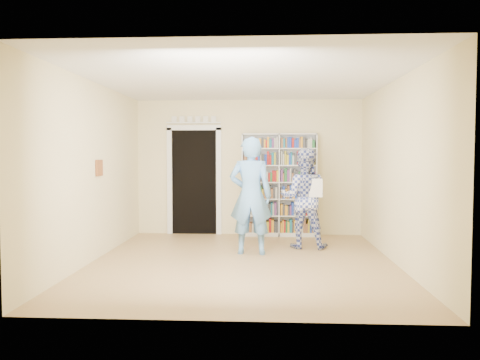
# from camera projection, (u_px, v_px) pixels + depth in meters

# --- Properties ---
(floor) EXTENTS (5.00, 5.00, 0.00)m
(floor) POSITION_uv_depth(u_px,v_px,m) (242.00, 262.00, 6.98)
(floor) COLOR #AD8354
(floor) RESTS_ON ground
(ceiling) EXTENTS (5.00, 5.00, 0.00)m
(ceiling) POSITION_uv_depth(u_px,v_px,m) (242.00, 80.00, 6.84)
(ceiling) COLOR white
(ceiling) RESTS_ON wall_back
(wall_back) EXTENTS (4.50, 0.00, 4.50)m
(wall_back) POSITION_uv_depth(u_px,v_px,m) (249.00, 167.00, 9.40)
(wall_back) COLOR #F5E5A9
(wall_back) RESTS_ON floor
(wall_left) EXTENTS (0.00, 5.00, 5.00)m
(wall_left) POSITION_uv_depth(u_px,v_px,m) (93.00, 172.00, 7.03)
(wall_left) COLOR #F5E5A9
(wall_left) RESTS_ON floor
(wall_right) EXTENTS (0.00, 5.00, 5.00)m
(wall_right) POSITION_uv_depth(u_px,v_px,m) (397.00, 172.00, 6.78)
(wall_right) COLOR #F5E5A9
(wall_right) RESTS_ON floor
(bookshelf) EXTENTS (1.47, 0.28, 2.02)m
(bookshelf) POSITION_uv_depth(u_px,v_px,m) (279.00, 184.00, 9.23)
(bookshelf) COLOR white
(bookshelf) RESTS_ON floor
(doorway) EXTENTS (1.10, 0.08, 2.43)m
(doorway) POSITION_uv_depth(u_px,v_px,m) (194.00, 176.00, 9.45)
(doorway) COLOR black
(doorway) RESTS_ON floor
(wall_art) EXTENTS (0.03, 0.25, 0.25)m
(wall_art) POSITION_uv_depth(u_px,v_px,m) (99.00, 168.00, 7.22)
(wall_art) COLOR brown
(wall_art) RESTS_ON wall_left
(man_blue) EXTENTS (0.71, 0.48, 1.89)m
(man_blue) POSITION_uv_depth(u_px,v_px,m) (251.00, 196.00, 7.52)
(man_blue) COLOR #639EDE
(man_blue) RESTS_ON floor
(man_plaid) EXTENTS (0.92, 0.76, 1.71)m
(man_plaid) POSITION_uv_depth(u_px,v_px,m) (304.00, 198.00, 8.04)
(man_plaid) COLOR navy
(man_plaid) RESTS_ON floor
(paper_sheet) EXTENTS (0.22, 0.02, 0.31)m
(paper_sheet) POSITION_uv_depth(u_px,v_px,m) (316.00, 188.00, 7.78)
(paper_sheet) COLOR white
(paper_sheet) RESTS_ON man_plaid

